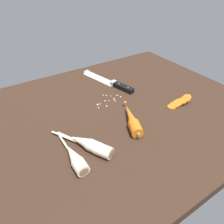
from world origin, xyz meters
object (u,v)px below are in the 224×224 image
(chefs_knife, at_px, (105,80))
(parsnip_mid_right, at_px, (90,145))
(parsnip_mid_left, at_px, (75,158))
(whole_carrot, at_px, (132,120))
(parsnip_front, at_px, (85,143))
(carrot_slice_stack, at_px, (180,102))

(chefs_knife, distance_m, parsnip_mid_right, 0.47)
(chefs_knife, relative_size, parsnip_mid_left, 1.84)
(whole_carrot, bearing_deg, chefs_knife, 74.76)
(chefs_knife, xyz_separation_m, parsnip_mid_left, (-0.35, -0.40, 0.01))
(whole_carrot, bearing_deg, parsnip_front, -176.34)
(parsnip_mid_left, distance_m, parsnip_mid_right, 0.07)
(chefs_knife, relative_size, parsnip_mid_right, 1.59)
(parsnip_mid_left, bearing_deg, parsnip_mid_right, 19.70)
(carrot_slice_stack, bearing_deg, parsnip_front, -179.14)
(whole_carrot, height_order, parsnip_mid_left, whole_carrot)
(parsnip_front, xyz_separation_m, parsnip_mid_left, (-0.06, -0.04, -0.00))
(parsnip_front, relative_size, carrot_slice_stack, 1.42)
(parsnip_mid_left, bearing_deg, chefs_knife, 48.94)
(parsnip_front, relative_size, parsnip_mid_right, 0.76)
(parsnip_mid_right, bearing_deg, carrot_slice_stack, 3.27)
(chefs_knife, xyz_separation_m, carrot_slice_stack, (0.15, -0.35, 0.01))
(parsnip_front, xyz_separation_m, parsnip_mid_right, (0.01, -0.02, -0.00))
(chefs_knife, relative_size, carrot_slice_stack, 2.95)
(whole_carrot, bearing_deg, carrot_slice_stack, -1.38)
(parsnip_mid_left, relative_size, parsnip_mid_right, 0.86)
(whole_carrot, relative_size, parsnip_mid_left, 1.08)
(chefs_knife, distance_m, parsnip_mid_left, 0.53)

